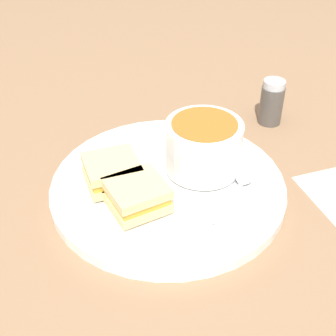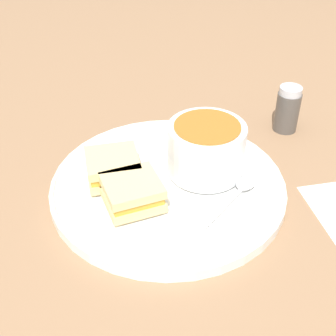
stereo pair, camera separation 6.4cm
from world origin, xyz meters
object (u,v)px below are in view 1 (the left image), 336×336
(soup_bowl, at_px, (203,146))
(spoon, at_px, (242,181))
(sandwich_half_far, at_px, (137,195))
(sandwich_half_near, at_px, (112,172))
(salt_shaker, at_px, (272,102))

(soup_bowl, xyz_separation_m, spoon, (-0.06, -0.02, -0.03))
(sandwich_half_far, bearing_deg, soup_bowl, -86.94)
(spoon, distance_m, sandwich_half_near, 0.18)
(spoon, height_order, salt_shaker, salt_shaker)
(sandwich_half_far, xyz_separation_m, salt_shaker, (0.05, -0.32, 0.00))
(sandwich_half_far, bearing_deg, spoon, -112.22)
(sandwich_half_near, relative_size, sandwich_half_far, 1.09)
(sandwich_half_near, height_order, sandwich_half_far, same)
(spoon, bearing_deg, salt_shaker, 9.40)
(soup_bowl, bearing_deg, salt_shaker, -78.70)
(spoon, height_order, sandwich_half_near, sandwich_half_near)
(spoon, distance_m, salt_shaker, 0.21)
(spoon, bearing_deg, soup_bowl, 84.32)
(spoon, xyz_separation_m, sandwich_half_near, (0.12, 0.14, 0.01))
(sandwich_half_near, height_order, salt_shaker, salt_shaker)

